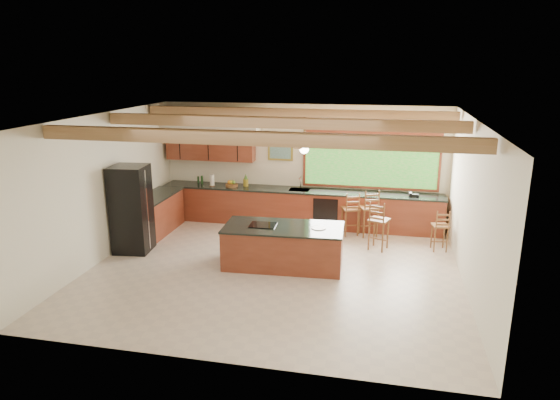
# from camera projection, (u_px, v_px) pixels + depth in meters

# --- Properties ---
(ground) EXTENTS (7.20, 7.20, 0.00)m
(ground) POSITION_uv_depth(u_px,v_px,m) (274.00, 270.00, 9.92)
(ground) COLOR #C1B0A0
(ground) RESTS_ON ground
(room_shell) EXTENTS (7.27, 6.54, 3.02)m
(room_shell) POSITION_uv_depth(u_px,v_px,m) (272.00, 154.00, 9.97)
(room_shell) COLOR beige
(room_shell) RESTS_ON ground
(counter_run) EXTENTS (7.12, 3.10, 1.24)m
(counter_run) POSITION_uv_depth(u_px,v_px,m) (264.00, 210.00, 12.33)
(counter_run) COLOR brown
(counter_run) RESTS_ON ground
(island) EXTENTS (2.43, 1.24, 0.85)m
(island) POSITION_uv_depth(u_px,v_px,m) (283.00, 246.00, 10.03)
(island) COLOR brown
(island) RESTS_ON ground
(refrigerator) EXTENTS (0.81, 0.79, 1.89)m
(refrigerator) POSITION_uv_depth(u_px,v_px,m) (131.00, 209.00, 10.69)
(refrigerator) COLOR black
(refrigerator) RESTS_ON ground
(bar_stool_a) EXTENTS (0.49, 0.49, 1.06)m
(bar_stool_a) POSITION_uv_depth(u_px,v_px,m) (350.00, 210.00, 11.74)
(bar_stool_a) COLOR brown
(bar_stool_a) RESTS_ON ground
(bar_stool_b) EXTENTS (0.51, 0.51, 1.11)m
(bar_stool_b) POSITION_uv_depth(u_px,v_px,m) (379.00, 221.00, 10.79)
(bar_stool_b) COLOR brown
(bar_stool_b) RESTS_ON ground
(bar_stool_c) EXTENTS (0.54, 0.54, 1.15)m
(bar_stool_c) POSITION_uv_depth(u_px,v_px,m) (369.00, 209.00, 11.64)
(bar_stool_c) COLOR brown
(bar_stool_c) RESTS_ON ground
(bar_stool_d) EXTENTS (0.39, 0.39, 0.94)m
(bar_stool_d) POSITION_uv_depth(u_px,v_px,m) (441.00, 227.00, 10.76)
(bar_stool_d) COLOR brown
(bar_stool_d) RESTS_ON ground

